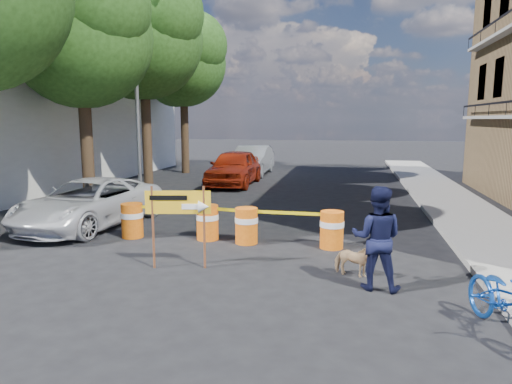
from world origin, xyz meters
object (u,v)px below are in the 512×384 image
at_px(barrel_mid_right, 246,225).
at_px(barrel_far_right, 332,229).
at_px(barrel_far_left, 132,220).
at_px(sedan_silver, 252,160).
at_px(sedan_red, 234,167).
at_px(barrel_mid_left, 208,222).
at_px(dog, 353,261).
at_px(bicycle, 511,269).
at_px(suv_white, 89,203).
at_px(pedestrian, 377,238).
at_px(detour_sign, 186,209).

distance_m(barrel_mid_right, barrel_far_right, 2.11).
distance_m(barrel_far_left, sedan_silver, 13.99).
bearing_deg(sedan_red, barrel_mid_right, -74.83).
bearing_deg(barrel_mid_left, sedan_red, 100.45).
height_order(dog, sedan_silver, sedan_silver).
bearing_deg(sedan_silver, bicycle, -67.87).
height_order(suv_white, sedan_silver, sedan_silver).
distance_m(barrel_mid_right, pedestrian, 3.96).
xyz_separation_m(pedestrian, sedan_silver, (-5.86, 16.48, -0.14)).
height_order(pedestrian, sedan_red, pedestrian).
bearing_deg(detour_sign, barrel_mid_left, 85.99).
bearing_deg(sedan_red, dog, -66.23).
relative_size(dog, sedan_silver, 0.16).
bearing_deg(detour_sign, dog, -8.11).
relative_size(barrel_mid_left, suv_white, 0.18).
height_order(barrel_mid_right, sedan_red, sedan_red).
xyz_separation_m(barrel_far_right, detour_sign, (-2.88, -2.14, 0.79)).
distance_m(detour_sign, sedan_silver, 16.23).
distance_m(detour_sign, sedan_red, 12.22).
height_order(detour_sign, dog, detour_sign).
bearing_deg(barrel_far_right, barrel_mid_right, 179.83).
xyz_separation_m(barrel_far_left, bicycle, (7.82, -4.07, 0.54)).
distance_m(barrel_mid_left, sedan_red, 9.91).
bearing_deg(barrel_mid_right, barrel_mid_left, 172.27).
relative_size(barrel_mid_left, sedan_red, 0.18).
distance_m(bicycle, dog, 3.11).
distance_m(barrel_far_left, dog, 5.99).
height_order(barrel_mid_right, sedan_silver, sedan_silver).
xyz_separation_m(barrel_mid_left, bicycle, (5.81, -4.25, 0.54)).
relative_size(barrel_far_left, detour_sign, 0.52).
relative_size(barrel_far_right, sedan_silver, 0.18).
height_order(barrel_far_right, sedan_red, sedan_red).
xyz_separation_m(barrel_mid_right, detour_sign, (-0.78, -2.14, 0.79)).
distance_m(suv_white, sedan_silver, 13.24).
distance_m(barrel_far_left, barrel_mid_left, 2.02).
xyz_separation_m(barrel_far_right, sedan_silver, (-4.96, 13.96, 0.34)).
height_order(barrel_far_left, detour_sign, detour_sign).
distance_m(detour_sign, pedestrian, 3.82).
height_order(barrel_far_left, barrel_mid_left, same).
xyz_separation_m(barrel_far_left, suv_white, (-1.78, 0.90, 0.21)).
bearing_deg(sedan_red, pedestrian, -65.69).
distance_m(barrel_mid_left, suv_white, 3.86).
relative_size(pedestrian, sedan_silver, 0.39).
xyz_separation_m(suv_white, sedan_silver, (2.00, 13.09, 0.12)).
xyz_separation_m(pedestrian, bicycle, (1.74, -1.57, 0.06)).
bearing_deg(sedan_red, barrel_far_right, -64.30).
xyz_separation_m(detour_sign, bicycle, (5.52, -1.97, -0.25)).
xyz_separation_m(bicycle, sedan_red, (-7.61, 14.00, -0.18)).
bearing_deg(barrel_mid_right, dog, -37.08).
bearing_deg(barrel_far_right, sedan_red, 116.66).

